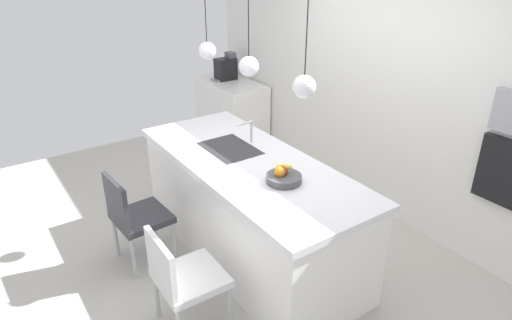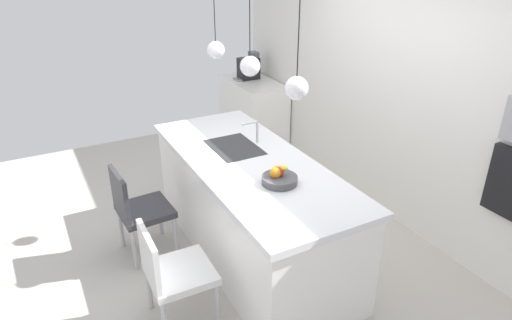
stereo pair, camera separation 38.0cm
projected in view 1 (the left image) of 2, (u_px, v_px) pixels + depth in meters
The scene contains 14 objects.
floor at pixel (250, 251), 4.31m from camera, with size 6.60×6.60×0.00m, color #BCB7AD.
back_wall at pixel (384, 91), 4.59m from camera, with size 6.00×0.10×2.60m, color silver.
kitchen_island at pixel (250, 208), 4.10m from camera, with size 2.44×0.99×0.96m.
sink_basin at pixel (230, 149), 4.14m from camera, with size 0.56×0.40×0.02m, color #2D2D30.
faucet at pixel (249, 129), 4.18m from camera, with size 0.02×0.17×0.22m.
fruit_bowl at pixel (283, 177), 3.54m from camera, with size 0.28×0.28×0.16m.
side_counter at pixel (232, 112), 6.55m from camera, with size 1.10×0.60×0.90m, color white.
coffee_machine at pixel (226, 68), 6.39m from camera, with size 0.20×0.35×0.38m.
oven at pixel (512, 175), 3.62m from camera, with size 0.56×0.08×0.56m, color black.
chair_near at pixel (134, 215), 3.97m from camera, with size 0.49×0.48×0.88m.
chair_middle at pixel (182, 276), 3.27m from camera, with size 0.48×0.48×0.84m.
pendant_light_left at pixel (207, 51), 4.04m from camera, with size 0.16×0.16×0.76m.
pendant_light_center at pixel (249, 66), 3.54m from camera, with size 0.16×0.16×0.76m.
pendant_light_right at pixel (304, 86), 3.03m from camera, with size 0.16×0.16×0.76m.
Camera 1 is at (2.93, -1.93, 2.66)m, focal length 31.65 mm.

